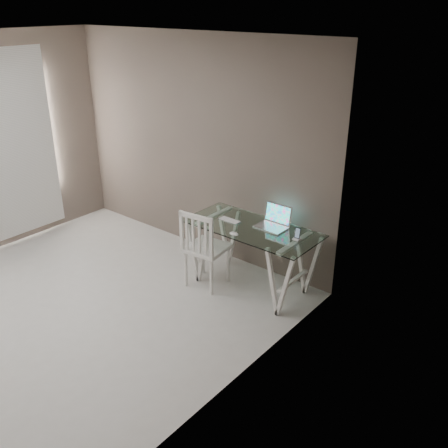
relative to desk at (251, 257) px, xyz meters
name	(u,v)px	position (x,y,z in m)	size (l,w,h in m)	color
room	(24,157)	(-1.26, -1.79, 1.33)	(4.50, 4.52, 2.71)	beige
desk	(251,257)	(0.00, 0.00, 0.00)	(1.50, 0.70, 0.75)	silver
chair	(203,246)	(-0.42, -0.33, 0.14)	(0.48, 0.48, 0.94)	white
laptop	(274,222)	(0.16, 0.18, 0.42)	(0.33, 0.28, 0.23)	silver
keyboard	(229,220)	(-0.31, -0.01, 0.37)	(0.26, 0.11, 0.01)	silver
mouse	(234,234)	(-0.03, -0.28, 0.38)	(0.11, 0.06, 0.03)	silver
phone_dock	(297,236)	(0.54, 0.05, 0.40)	(0.07, 0.07, 0.13)	white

